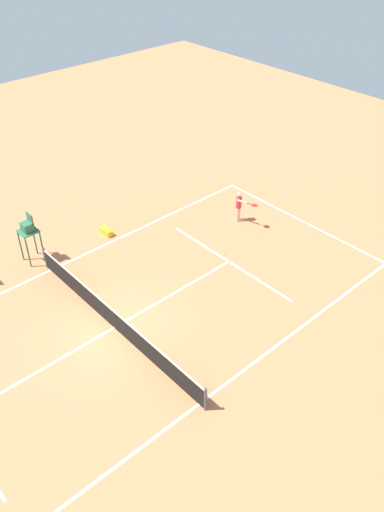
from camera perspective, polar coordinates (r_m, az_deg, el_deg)
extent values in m
plane|color=#D37A4C|center=(20.81, -8.47, -7.73)|extent=(60.00, 60.00, 0.00)
cube|color=white|center=(27.26, 11.78, 3.86)|extent=(9.78, 0.10, 0.01)
cube|color=white|center=(18.18, 0.79, -15.85)|extent=(0.10, 23.15, 0.01)
cube|color=white|center=(24.16, -15.16, -1.50)|extent=(0.10, 23.15, 0.01)
cube|color=white|center=(23.88, 4.05, -0.60)|extent=(7.34, 0.10, 0.01)
cube|color=white|center=(20.81, -8.47, -7.73)|extent=(0.10, 12.73, 0.01)
cylinder|color=#4C4C51|center=(17.63, 1.49, -15.37)|extent=(0.10, 0.10, 1.07)
cylinder|color=#4C4C51|center=(24.07, -15.71, -0.17)|extent=(0.10, 0.10, 1.07)
cube|color=black|center=(20.50, -8.58, -6.82)|extent=(10.38, 0.03, 0.91)
cube|color=white|center=(20.18, -8.70, -5.84)|extent=(10.38, 0.04, 0.06)
cylinder|color=beige|center=(26.67, 5.17, 4.71)|extent=(0.12, 0.12, 0.75)
cylinder|color=beige|center=(26.52, 4.96, 4.51)|extent=(0.12, 0.12, 0.75)
cylinder|color=red|center=(26.25, 5.14, 5.85)|extent=(0.28, 0.28, 0.59)
sphere|color=beige|center=(26.01, 5.20, 6.73)|extent=(0.21, 0.21, 0.21)
cylinder|color=beige|center=(26.37, 5.33, 6.08)|extent=(0.09, 0.09, 0.52)
cylinder|color=beige|center=(25.89, 5.49, 5.94)|extent=(0.53, 0.23, 0.09)
cylinder|color=black|center=(25.75, 6.26, 5.70)|extent=(0.26, 0.11, 0.04)
ellipsoid|color=red|center=(25.64, 6.84, 5.51)|extent=(0.38, 0.36, 0.04)
sphere|color=#CCE033|center=(24.28, 3.58, 0.23)|extent=(0.07, 0.07, 0.07)
cylinder|color=#2D6B4C|center=(24.19, -17.47, 0.36)|extent=(0.07, 0.07, 1.55)
cylinder|color=#2D6B4C|center=(24.73, -18.21, 1.07)|extent=(0.07, 0.07, 1.55)
cylinder|color=#2D6B4C|center=(24.40, -16.04, 1.02)|extent=(0.07, 0.07, 1.55)
cylinder|color=#2D6B4C|center=(24.94, -16.81, 1.71)|extent=(0.07, 0.07, 1.55)
cube|color=#2D6B4C|center=(24.12, -17.47, 2.60)|extent=(0.80, 0.80, 0.06)
cube|color=#2D6B4C|center=(24.00, -17.57, 3.05)|extent=(0.50, 0.44, 0.40)
cube|color=#2D6B4C|center=(23.88, -17.30, 3.94)|extent=(0.50, 0.06, 0.50)
cube|color=yellow|center=(25.92, -9.34, 2.68)|extent=(0.76, 0.32, 0.30)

